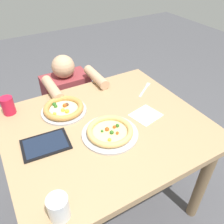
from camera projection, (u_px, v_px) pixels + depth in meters
ground_plane at (107, 199)px, 1.78m from camera, size 8.00×8.00×0.00m
dining_table at (106, 139)px, 1.39m from camera, size 1.12×0.96×0.75m
pizza_near at (110, 132)px, 1.25m from camera, size 0.31×0.31×0.04m
pizza_far at (64, 109)px, 1.41m from camera, size 0.27×0.27×0.05m
drink_cup_colored at (8, 106)px, 1.38m from camera, size 0.08×0.08×0.11m
water_cup_clear at (59, 208)px, 0.86m from camera, size 0.08×0.08×0.11m
paper_napkin at (146, 115)px, 1.39m from camera, size 0.19×0.17×0.00m
fork at (145, 89)px, 1.63m from camera, size 0.18×0.13×0.00m
tablet at (46, 144)px, 1.19m from camera, size 0.25×0.19×0.01m
diner_seated at (69, 109)px, 2.01m from camera, size 0.40×0.52×0.90m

